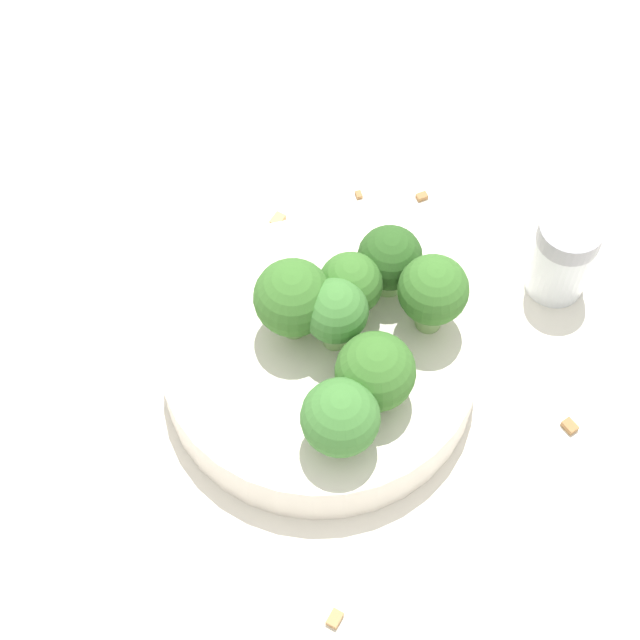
{
  "coord_description": "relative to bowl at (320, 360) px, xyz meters",
  "views": [
    {
      "loc": [
        -0.19,
        0.25,
        0.57
      ],
      "look_at": [
        0.0,
        0.0,
        0.06
      ],
      "focal_mm": 60.0,
      "sensor_mm": 36.0,
      "label": 1
    }
  ],
  "objects": [
    {
      "name": "broccoli_floret_2",
      "position": [
        -0.04,
        -0.05,
        0.05
      ],
      "size": [
        0.04,
        0.04,
        0.06
      ],
      "color": "#7A9E5B",
      "rests_on": "bowl"
    },
    {
      "name": "broccoli_floret_3",
      "position": [
        -0.01,
        -0.06,
        0.04
      ],
      "size": [
        0.04,
        0.04,
        0.05
      ],
      "color": "#8EB770",
      "rests_on": "bowl"
    },
    {
      "name": "pepper_shaker",
      "position": [
        -0.08,
        -0.14,
        0.01
      ],
      "size": [
        0.04,
        0.04,
        0.06
      ],
      "color": "silver",
      "rests_on": "ground_plane"
    },
    {
      "name": "broccoli_floret_5",
      "position": [
        -0.01,
        -0.01,
        0.05
      ],
      "size": [
        0.04,
        0.04,
        0.05
      ],
      "color": "#84AD66",
      "rests_on": "bowl"
    },
    {
      "name": "broccoli_floret_0",
      "position": [
        -0.04,
        0.01,
        0.04
      ],
      "size": [
        0.04,
        0.04,
        0.05
      ],
      "color": "#7A9E5B",
      "rests_on": "bowl"
    },
    {
      "name": "almond_crumb_4",
      "position": [
        0.09,
        -0.08,
        -0.01
      ],
      "size": [
        0.01,
        0.01,
        0.01
      ],
      "primitive_type": "cube",
      "rotation": [
        0.0,
        0.0,
        4.83
      ],
      "color": "tan",
      "rests_on": "ground_plane"
    },
    {
      "name": "broccoli_floret_4",
      "position": [
        -0.04,
        0.04,
        0.04
      ],
      "size": [
        0.04,
        0.04,
        0.05
      ],
      "color": "#7A9E5B",
      "rests_on": "bowl"
    },
    {
      "name": "almond_crumb_2",
      "position": [
        -0.1,
        0.12,
        -0.01
      ],
      "size": [
        0.01,
        0.01,
        0.01
      ],
      "primitive_type": "cube",
      "rotation": [
        0.0,
        0.0,
        4.84
      ],
      "color": "#AD7F4C",
      "rests_on": "ground_plane"
    },
    {
      "name": "ground_plane",
      "position": [
        0.0,
        0.0,
        -0.02
      ],
      "size": [
        3.0,
        3.0,
        0.0
      ],
      "primitive_type": "plane",
      "color": "silver"
    },
    {
      "name": "almond_crumb_3",
      "position": [
        0.03,
        -0.15,
        -0.01
      ],
      "size": [
        0.01,
        0.01,
        0.01
      ],
      "primitive_type": "cube",
      "rotation": [
        0.0,
        0.0,
        4.19
      ],
      "color": "olive",
      "rests_on": "ground_plane"
    },
    {
      "name": "almond_crumb_0",
      "position": [
        0.06,
        -0.13,
        -0.01
      ],
      "size": [
        0.01,
        0.01,
        0.01
      ],
      "primitive_type": "cube",
      "rotation": [
        0.0,
        0.0,
        5.62
      ],
      "color": "olive",
      "rests_on": "ground_plane"
    },
    {
      "name": "almond_crumb_1",
      "position": [
        -0.14,
        -0.06,
        -0.01
      ],
      "size": [
        0.01,
        0.01,
        0.01
      ],
      "primitive_type": "cube",
      "rotation": [
        0.0,
        0.0,
        5.97
      ],
      "color": "olive",
      "rests_on": "ground_plane"
    },
    {
      "name": "broccoli_floret_6",
      "position": [
        0.02,
        -0.0,
        0.05
      ],
      "size": [
        0.04,
        0.04,
        0.06
      ],
      "color": "#84AD66",
      "rests_on": "bowl"
    },
    {
      "name": "broccoli_floret_1",
      "position": [
        -0.0,
        -0.03,
        0.05
      ],
      "size": [
        0.04,
        0.04,
        0.05
      ],
      "color": "#8EB770",
      "rests_on": "bowl"
    },
    {
      "name": "bowl",
      "position": [
        0.0,
        0.0,
        0.0
      ],
      "size": [
        0.19,
        0.19,
        0.04
      ],
      "primitive_type": "cylinder",
      "color": "silver",
      "rests_on": "ground_plane"
    }
  ]
}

